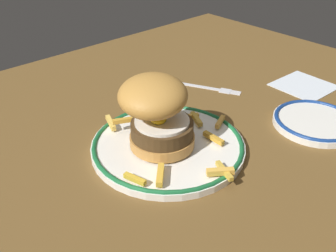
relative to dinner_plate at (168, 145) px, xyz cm
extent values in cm
cube|color=brown|center=(4.45, -0.82, -2.84)|extent=(125.34, 105.29, 4.00)
cylinder|color=white|center=(0.00, 0.00, -0.24)|extent=(26.08, 26.08, 1.20)
torus|color=#196033|center=(0.00, 0.00, 0.36)|extent=(25.68, 25.68, 0.80)
cylinder|color=#B87D3B|center=(-1.29, 0.02, 1.66)|extent=(10.77, 10.77, 1.80)
cylinder|color=#442F18|center=(-1.29, 0.02, 3.76)|extent=(10.26, 10.26, 2.40)
cylinder|color=white|center=(-1.29, 0.02, 5.21)|extent=(8.90, 8.90, 0.50)
ellipsoid|color=yellow|center=(-2.01, 0.07, 5.88)|extent=(2.60, 2.60, 1.40)
ellipsoid|color=#B67F38|center=(-2.20, 1.10, 9.81)|extent=(15.94, 15.90, 6.61)
cube|color=gold|center=(5.91, -4.96, 1.16)|extent=(0.89, 4.30, 0.80)
cube|color=#E6BB4F|center=(-4.08, 10.89, 1.16)|extent=(2.39, 4.60, 0.80)
cube|color=gold|center=(7.62, 3.18, 1.12)|extent=(4.39, 2.83, 0.72)
cube|color=gold|center=(0.54, -11.90, 1.12)|extent=(2.26, 4.38, 0.72)
cube|color=gold|center=(-10.52, -4.33, 1.14)|extent=(1.69, 3.74, 0.76)
cube|color=gold|center=(8.31, 1.36, 1.16)|extent=(2.63, 4.34, 0.79)
cube|color=gold|center=(-0.16, -11.71, 1.23)|extent=(3.86, 3.24, 0.93)
cube|color=gold|center=(10.77, -2.24, 1.15)|extent=(3.83, 2.25, 0.77)
cube|color=gold|center=(-2.99, 7.77, 2.65)|extent=(4.36, 2.64, 0.75)
cube|color=gold|center=(-7.25, -6.22, 1.23)|extent=(3.92, 3.86, 0.94)
cylinder|color=white|center=(25.50, -13.04, -0.24)|extent=(15.50, 15.50, 1.20)
torus|color=navy|center=(25.50, -13.04, 0.36)|extent=(15.10, 15.10, 0.80)
cube|color=silver|center=(21.33, 12.89, -0.66)|extent=(5.31, 9.42, 0.36)
cube|color=silver|center=(23.97, 7.50, -0.66)|extent=(3.03, 3.12, 0.32)
cube|color=silver|center=(25.62, 5.86, -0.66)|extent=(1.29, 2.27, 0.28)
cube|color=silver|center=(25.17, 5.64, -0.66)|extent=(1.29, 2.27, 0.28)
cube|color=silver|center=(24.72, 5.42, -0.66)|extent=(1.29, 2.27, 0.28)
cube|color=silver|center=(24.27, 5.20, -0.66)|extent=(1.29, 2.27, 0.28)
cube|color=silver|center=(39.06, -2.87, -0.64)|extent=(12.35, 12.13, 0.40)
camera|label=1|loc=(-35.52, -38.78, 36.78)|focal=40.29mm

